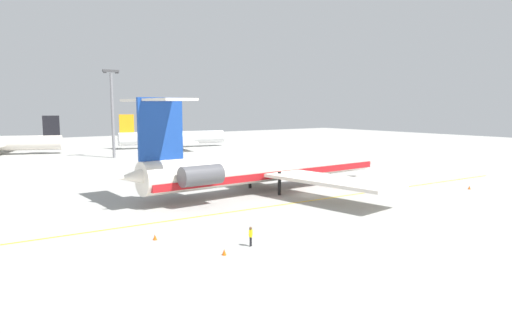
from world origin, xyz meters
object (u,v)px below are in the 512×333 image
at_px(main_jetliner, 264,167).
at_px(safety_cone_tail, 224,252).
at_px(airliner_mid_left, 176,138).
at_px(light_mast, 112,109).
at_px(safety_cone_wingtip, 469,188).
at_px(ground_crew_near_tail, 271,160).
at_px(ground_crew_near_nose, 251,234).
at_px(safety_cone_nose, 155,237).

distance_m(main_jetliner, safety_cone_tail, 30.72).
relative_size(airliner_mid_left, safety_cone_tail, 63.16).
xyz_separation_m(safety_cone_tail, light_mast, (18.21, 80.92, 11.76)).
bearing_deg(safety_cone_wingtip, light_mast, 111.26).
xyz_separation_m(ground_crew_near_tail, safety_cone_tail, (-41.73, -47.18, -0.77)).
height_order(main_jetliner, safety_cone_tail, main_jetliner).
relative_size(ground_crew_near_tail, safety_cone_tail, 3.01).
bearing_deg(ground_crew_near_nose, light_mast, -21.90).
xyz_separation_m(airliner_mid_left, safety_cone_nose, (-47.01, -90.93, -2.79)).
bearing_deg(safety_cone_nose, ground_crew_near_tail, 41.36).
xyz_separation_m(ground_crew_near_nose, safety_cone_wingtip, (44.51, 4.01, -0.89)).
distance_m(main_jetliner, light_mast, 59.45).
xyz_separation_m(ground_crew_near_nose, light_mast, (14.87, 80.18, 10.88)).
height_order(main_jetliner, safety_cone_nose, main_jetliner).
height_order(main_jetliner, safety_cone_wingtip, main_jetliner).
bearing_deg(ground_crew_near_tail, safety_cone_wingtip, -57.85).
xyz_separation_m(main_jetliner, ground_crew_near_tail, (20.69, 25.07, -2.75)).
xyz_separation_m(ground_crew_near_tail, safety_cone_nose, (-44.71, -39.36, -0.77)).
bearing_deg(ground_crew_near_tail, safety_cone_nose, -114.69).
xyz_separation_m(ground_crew_near_tail, light_mast, (-23.53, 33.74, 10.99)).
bearing_deg(safety_cone_nose, airliner_mid_left, 62.66).
distance_m(ground_crew_near_nose, ground_crew_near_tail, 60.26).
bearing_deg(safety_cone_tail, safety_cone_nose, 110.82).
bearing_deg(main_jetliner, light_mast, 91.44).
bearing_deg(ground_crew_near_tail, safety_cone_tail, -107.54).
xyz_separation_m(main_jetliner, safety_cone_wingtip, (26.81, -17.37, -3.52)).
distance_m(ground_crew_near_nose, safety_cone_nose, 9.53).
bearing_deg(main_jetliner, safety_cone_tail, -134.90).
relative_size(safety_cone_nose, light_mast, 0.03).
distance_m(ground_crew_near_nose, safety_cone_tail, 3.53).
xyz_separation_m(airliner_mid_left, ground_crew_near_tail, (-2.30, -51.57, -2.02)).
height_order(safety_cone_wingtip, safety_cone_tail, same).
height_order(ground_crew_near_nose, light_mast, light_mast).
bearing_deg(safety_cone_tail, airliner_mid_left, 65.97).
bearing_deg(ground_crew_near_tail, main_jetliner, -105.58).
relative_size(airliner_mid_left, light_mast, 1.60).
height_order(safety_cone_nose, safety_cone_tail, same).
xyz_separation_m(ground_crew_near_nose, ground_crew_near_tail, (38.39, 46.44, -0.11)).
bearing_deg(safety_cone_tail, main_jetliner, 46.42).
distance_m(ground_crew_near_nose, light_mast, 82.27).
bearing_deg(safety_cone_wingtip, ground_crew_near_nose, -174.86).
bearing_deg(ground_crew_near_tail, light_mast, 148.84).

